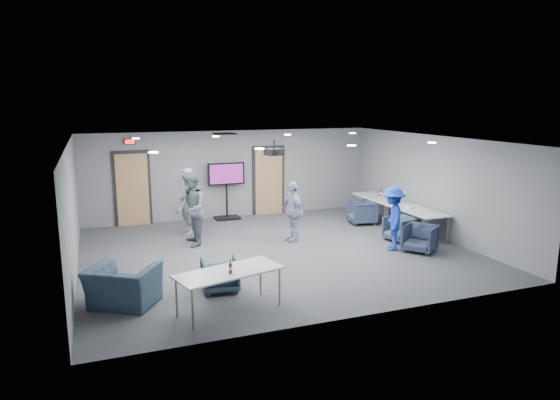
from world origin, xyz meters
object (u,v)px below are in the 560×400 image
object	(u,v)px
person_c	(293,211)
bottle_front	(230,268)
tv_stand	(226,187)
chair_right_c	(420,238)
table_right_b	(416,211)
chair_front_b	(123,286)
person_b	(191,209)
chair_right_b	(401,229)
table_right_a	(378,198)
table_front_left	(229,273)
person_d	(392,219)
chair_front_a	(220,275)
projector	(274,152)
chair_right_a	(362,212)
bottle_right	(381,193)
person_a	(187,201)

from	to	relation	value
person_c	bottle_front	bearing A→B (deg)	-43.53
tv_stand	chair_right_c	bearing A→B (deg)	-55.04
person_c	table_right_b	distance (m)	3.35
chair_front_b	person_b	bearing A→B (deg)	-86.77
chair_right_b	table_right_a	distance (m)	2.29
person_c	table_front_left	xyz separation A→B (m)	(-2.70, -3.75, -0.10)
person_b	table_right_a	xyz separation A→B (m)	(5.81, 0.63, -0.25)
person_b	tv_stand	bearing A→B (deg)	150.44
person_b	person_d	size ratio (longest dim) A/B	1.19
chair_front_a	projector	xyz separation A→B (m)	(1.91, 2.18, 2.09)
bottle_front	table_right_b	bearing A→B (deg)	27.47
chair_right_a	bottle_right	world-z (taller)	bottle_right
person_a	table_right_a	distance (m)	5.72
person_c	chair_front_b	xyz separation A→B (m)	(-4.41, -2.85, -0.42)
table_right_a	bottle_front	world-z (taller)	bottle_front
chair_front_b	projector	world-z (taller)	projector
person_b	chair_front_b	size ratio (longest dim) A/B	1.67
bottle_front	projector	bearing A→B (deg)	58.91
table_right_a	tv_stand	xyz separation A→B (m)	(-4.24, 1.86, 0.30)
bottle_front	chair_front_b	bearing A→B (deg)	149.11
person_b	tv_stand	size ratio (longest dim) A/B	1.07
chair_right_b	bottle_right	distance (m)	2.51
table_front_left	bottle_front	bearing A→B (deg)	-107.05
person_b	person_c	size ratio (longest dim) A/B	1.20
person_a	chair_right_c	xyz separation A→B (m)	(4.94, -3.68, -0.57)
person_d	person_a	bearing A→B (deg)	-97.91
person_a	chair_right_c	size ratio (longest dim) A/B	2.48
chair_right_b	bottle_right	world-z (taller)	bottle_right
chair_front_a	bottle_right	size ratio (longest dim) A/B	2.45
person_d	table_front_left	world-z (taller)	person_d
chair_front_b	table_right_b	distance (m)	7.96
person_b	table_front_left	bearing A→B (deg)	0.63
table_right_a	chair_front_b	bearing A→B (deg)	117.45
chair_right_b	bottle_front	world-z (taller)	bottle_front
chair_right_b	table_right_b	world-z (taller)	table_right_b
person_c	bottle_front	world-z (taller)	person_c
person_c	chair_right_c	world-z (taller)	person_c
chair_right_b	table_front_left	world-z (taller)	table_front_left
chair_right_b	chair_right_c	xyz separation A→B (m)	(-0.10, -0.96, 0.01)
chair_right_c	table_right_b	xyz separation A→B (m)	(0.75, 1.23, 0.36)
chair_front_a	person_a	bearing A→B (deg)	-86.79
person_b	chair_front_a	bearing A→B (deg)	1.39
person_b	projector	size ratio (longest dim) A/B	3.99
table_right_b	bottle_front	size ratio (longest dim) A/B	7.77
chair_right_b	projector	bearing A→B (deg)	-111.39
chair_right_c	tv_stand	xyz separation A→B (m)	(-3.49, 4.99, 0.66)
chair_front_a	bottle_front	xyz separation A→B (m)	(-0.08, -1.12, 0.51)
chair_right_b	table_front_left	bearing A→B (deg)	-76.33
chair_right_c	table_front_left	xyz separation A→B (m)	(-5.21, -1.76, 0.35)
person_d	tv_stand	size ratio (longest dim) A/B	0.90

